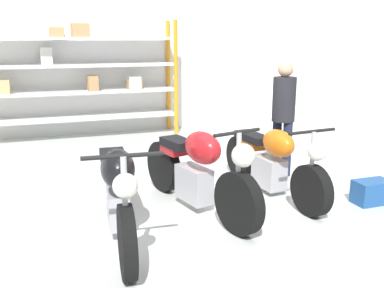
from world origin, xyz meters
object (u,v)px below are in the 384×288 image
at_px(motorcycle_red, 198,170).
at_px(motorcycle_orange, 272,161).
at_px(person_browsing, 283,110).
at_px(toolbox, 372,192).
at_px(shelving_rack, 80,76).
at_px(motorcycle_black, 118,190).

bearing_deg(motorcycle_red, motorcycle_orange, 87.53).
bearing_deg(motorcycle_red, person_browsing, 104.61).
bearing_deg(person_browsing, toolbox, 82.96).
relative_size(motorcycle_orange, person_browsing, 1.32).
distance_m(shelving_rack, motorcycle_red, 4.37).
height_order(shelving_rack, toolbox, shelving_rack).
bearing_deg(toolbox, shelving_rack, 122.21).
bearing_deg(motorcycle_orange, motorcycle_red, -83.33).
relative_size(motorcycle_black, motorcycle_red, 1.02).
bearing_deg(toolbox, motorcycle_orange, 144.38).
bearing_deg(motorcycle_black, motorcycle_red, 115.99).
relative_size(motorcycle_red, motorcycle_orange, 1.00).
distance_m(shelving_rack, motorcycle_orange, 4.52).
xyz_separation_m(motorcycle_red, toolbox, (2.04, -0.47, -0.34)).
xyz_separation_m(motorcycle_orange, person_browsing, (0.52, 0.66, 0.51)).
distance_m(motorcycle_black, person_browsing, 2.89).
bearing_deg(motorcycle_black, person_browsing, 120.67).
bearing_deg(shelving_rack, motorcycle_red, -77.79).
height_order(motorcycle_red, person_browsing, person_browsing).
relative_size(shelving_rack, motorcycle_black, 1.73).
bearing_deg(motorcycle_black, motorcycle_orange, 111.00).
height_order(motorcycle_black, person_browsing, person_browsing).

